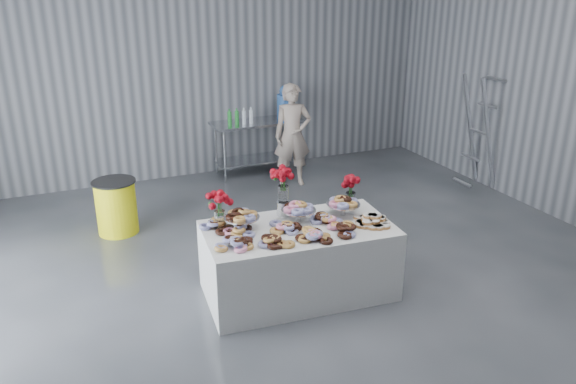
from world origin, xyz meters
The scene contains 17 objects.
ground centered at (0.00, 0.00, 0.00)m, with size 9.00×9.00×0.00m, color #33353A.
room_walls centered at (-0.27, 0.07, 2.64)m, with size 8.04×9.04×4.02m.
display_table centered at (-0.08, 0.34, 0.38)m, with size 1.90×1.00×0.75m, color white.
prep_table centered at (0.87, 4.10, 0.62)m, with size 1.50×0.60×0.90m.
donut_mounds centered at (-0.08, 0.29, 0.80)m, with size 1.80×0.80×0.09m, color #E5AD53, non-canonical shape.
cake_stand_left centered at (-0.61, 0.54, 0.89)m, with size 0.36×0.36×0.17m.
cake_stand_mid centered at (-0.01, 0.49, 0.89)m, with size 0.36×0.36×0.17m.
cake_stand_right centered at (0.48, 0.44, 0.89)m, with size 0.36×0.36×0.17m.
danish_pile centered at (0.66, 0.13, 0.81)m, with size 0.48×0.48×0.11m, color white, non-canonical shape.
bouquet_left centered at (-0.80, 0.65, 1.05)m, with size 0.26×0.26×0.42m.
bouquet_right centered at (0.65, 0.58, 1.05)m, with size 0.26×0.26×0.42m.
bouquet_center centered at (-0.10, 0.69, 1.13)m, with size 0.26×0.26×0.57m.
water_jug centered at (1.37, 4.10, 1.15)m, with size 0.28×0.28×0.55m.
drink_bottles centered at (0.55, 4.00, 1.04)m, with size 0.54×0.08×0.27m, color #268C33, non-canonical shape.
person centered at (1.20, 3.41, 0.80)m, with size 0.58×0.38×1.60m, color #CC8C93.
trash_barrel centered at (-1.61, 2.62, 0.35)m, with size 0.55×0.55×0.71m.
stepladder centered at (3.75, 2.14, 0.90)m, with size 0.24×0.45×1.79m, color silver, non-canonical shape.
Camera 1 is at (-2.20, -4.34, 3.11)m, focal length 35.00 mm.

